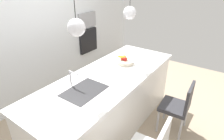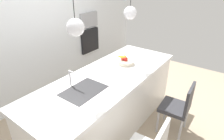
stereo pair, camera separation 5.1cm
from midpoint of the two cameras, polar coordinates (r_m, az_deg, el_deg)
floor at (r=3.33m, az=-0.60°, el=-16.33°), size 6.60×6.60×0.00m
back_wall at (r=3.81m, az=-21.29°, el=10.00°), size 6.00×0.10×2.60m
kitchen_island at (r=3.03m, az=-0.65°, el=-9.63°), size 2.69×0.98×0.96m
sink_basin at (r=2.45m, az=-7.94°, el=-6.27°), size 0.56×0.40×0.02m
faucet at (r=2.51m, az=-11.68°, el=-1.80°), size 0.02×0.17×0.22m
fruit_bowl at (r=3.14m, az=4.53°, el=2.68°), size 0.29×0.29×0.16m
microwave at (r=4.57m, az=-6.77°, el=14.85°), size 0.54×0.08×0.34m
oven at (r=4.70m, az=-6.45°, el=8.86°), size 0.56×0.08×0.56m
chair_middle at (r=3.10m, az=20.07°, el=-10.23°), size 0.45×0.44×0.87m
pendant_light_left at (r=2.09m, az=-10.31°, el=12.62°), size 0.20×0.20×0.80m
pendant_light_right at (r=2.95m, az=6.04°, el=16.86°), size 0.20×0.20×0.80m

